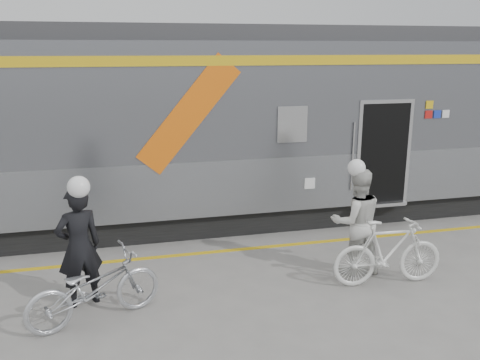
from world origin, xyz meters
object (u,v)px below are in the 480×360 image
object	(u,v)px
man	(79,247)
bicycle_left	(94,288)
bicycle_right	(388,252)
woman	(356,222)

from	to	relation	value
man	bicycle_left	xyz separation A→B (m)	(0.20, -0.55, -0.40)
man	bicycle_left	distance (m)	0.71
bicycle_left	bicycle_right	world-z (taller)	bicycle_right
man	bicycle_right	bearing A→B (deg)	153.66
woman	bicycle_right	distance (m)	0.72
woman	bicycle_right	bearing A→B (deg)	122.65
man	woman	world-z (taller)	man
man	bicycle_left	bearing A→B (deg)	89.57
bicycle_left	woman	size ratio (longest dim) A/B	1.05
bicycle_left	man	bearing A→B (deg)	-0.43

